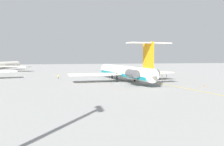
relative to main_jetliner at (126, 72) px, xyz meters
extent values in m
plane|color=gray|center=(0.01, -4.83, -3.21)|extent=(327.37, 327.37, 0.00)
cylinder|color=silver|center=(1.12, 0.19, -0.05)|extent=(35.67, 9.61, 3.79)
cone|color=silver|center=(18.64, 3.13, -0.05)|extent=(4.50, 4.24, 3.64)
cone|color=silver|center=(-16.40, -2.75, 0.29)|extent=(5.98, 4.09, 3.22)
cube|color=teal|center=(1.12, 0.19, -0.90)|extent=(34.90, 9.56, 0.83)
cube|color=silver|center=(0.28, 9.97, -0.71)|extent=(6.88, 16.12, 0.38)
cube|color=silver|center=(3.52, -9.34, -0.71)|extent=(9.93, 16.80, 0.38)
cylinder|color=#515156|center=(-11.45, 1.17, 0.23)|extent=(5.04, 2.95, 2.20)
cube|color=silver|center=(-11.35, 0.52, 0.23)|extent=(3.00, 1.66, 0.45)
cylinder|color=#515156|center=(-10.45, -4.84, 0.23)|extent=(5.04, 2.95, 2.20)
cube|color=silver|center=(-10.56, -4.19, 0.23)|extent=(3.00, 1.66, 0.45)
cube|color=orange|center=(-14.06, -2.36, 5.20)|extent=(5.12, 1.22, 6.71)
cube|color=silver|center=(-14.96, 0.57, 8.29)|extent=(4.42, 6.04, 0.27)
cube|color=silver|center=(-13.95, -5.42, 8.29)|extent=(4.42, 6.04, 0.27)
cylinder|color=black|center=(11.82, 1.98, -1.77)|extent=(0.42, 0.42, 2.87)
cylinder|color=black|center=(-0.55, 2.98, -1.77)|extent=(0.42, 0.42, 2.87)
cylinder|color=black|center=(0.45, -3.00, -1.77)|extent=(0.42, 0.42, 2.87)
cone|color=silver|center=(78.41, 44.87, -0.23)|extent=(4.34, 4.61, 3.66)
cube|color=silver|center=(59.94, 42.68, -0.61)|extent=(10.95, 15.74, 0.46)
cylinder|color=black|center=(63.59, 51.22, -1.91)|extent=(0.46, 0.46, 2.59)
cylinder|color=black|center=(22.70, -9.72, -2.82)|extent=(0.10, 0.10, 0.78)
cylinder|color=black|center=(22.57, -9.67, -2.82)|extent=(0.10, 0.10, 0.78)
cylinder|color=#191E4C|center=(22.63, -9.70, -2.12)|extent=(0.26, 0.26, 0.62)
sphere|color=#DBB28E|center=(22.63, -9.70, -1.69)|extent=(0.24, 0.24, 0.24)
cylinder|color=#191E4C|center=(22.79, -9.75, -2.09)|extent=(0.07, 0.07, 0.53)
cylinder|color=#191E4C|center=(22.47, -9.64, -2.09)|extent=(0.07, 0.07, 0.53)
cylinder|color=black|center=(13.63, -19.57, -2.80)|extent=(0.10, 0.10, 0.81)
cylinder|color=black|center=(13.49, -19.58, -2.80)|extent=(0.10, 0.10, 0.81)
cylinder|color=gray|center=(13.56, -19.58, -2.08)|extent=(0.27, 0.27, 0.64)
sphere|color=#DBB28E|center=(13.56, -19.58, -1.64)|extent=(0.25, 0.25, 0.25)
cylinder|color=gray|center=(13.74, -19.56, -2.05)|extent=(0.07, 0.07, 0.54)
cylinder|color=gray|center=(13.38, -19.59, -2.05)|extent=(0.07, 0.07, 0.54)
cylinder|color=black|center=(15.56, -18.64, -2.78)|extent=(0.11, 0.11, 0.86)
cylinder|color=black|center=(15.71, -18.67, -2.78)|extent=(0.11, 0.11, 0.86)
cylinder|color=yellow|center=(15.63, -18.66, -2.01)|extent=(0.29, 0.29, 0.68)
sphere|color=brown|center=(15.63, -18.66, -1.54)|extent=(0.27, 0.27, 0.27)
cylinder|color=yellow|center=(15.44, -18.63, -1.98)|extent=(0.08, 0.08, 0.58)
cylinder|color=yellow|center=(15.82, -18.68, -1.98)|extent=(0.08, 0.08, 0.58)
cylinder|color=black|center=(14.19, 20.89, -2.80)|extent=(0.10, 0.10, 0.82)
cylinder|color=black|center=(14.31, 20.97, -2.80)|extent=(0.10, 0.10, 0.82)
cylinder|color=yellow|center=(14.25, 20.93, -2.06)|extent=(0.28, 0.28, 0.65)
sphere|color=tan|center=(14.25, 20.93, -1.61)|extent=(0.26, 0.26, 0.26)
cylinder|color=yellow|center=(14.09, 20.84, -2.03)|extent=(0.08, 0.08, 0.55)
cylinder|color=yellow|center=(14.41, 21.02, -2.03)|extent=(0.08, 0.08, 0.55)
cone|color=#EA590F|center=(-16.40, -17.24, -2.93)|extent=(0.40, 0.40, 0.55)
cube|color=gold|center=(1.12, -7.71, -3.20)|extent=(87.32, 14.94, 0.01)
camera|label=1|loc=(-76.79, 20.07, 5.18)|focal=40.60mm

